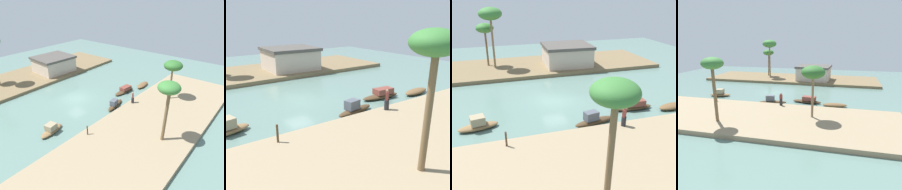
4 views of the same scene
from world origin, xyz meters
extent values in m
plane|color=slate|center=(0.00, 0.00, 0.00)|extent=(63.52, 63.52, 0.00)
cube|color=#937F60|center=(0.00, -13.10, 0.24)|extent=(37.31, 11.15, 0.49)
cube|color=brown|center=(0.00, 13.10, 0.24)|extent=(37.31, 11.15, 0.49)
ellipsoid|color=brown|center=(10.66, -5.72, 0.27)|extent=(3.47, 1.56, 0.53)
ellipsoid|color=#47331E|center=(1.88, -6.41, 0.25)|extent=(4.02, 1.62, 0.49)
cube|color=#4C515B|center=(1.50, -6.48, 0.87)|extent=(1.31, 0.98, 0.76)
ellipsoid|color=#47331E|center=(6.57, -4.67, 0.22)|extent=(4.32, 1.47, 0.43)
cube|color=brown|center=(6.90, -4.69, 0.71)|extent=(1.98, 1.19, 0.56)
ellipsoid|color=brown|center=(-7.90, -4.37, 0.25)|extent=(3.47, 1.73, 0.50)
cylinder|color=#232328|center=(3.66, -8.25, 0.90)|extent=(0.55, 0.55, 0.83)
cube|color=brown|center=(3.66, -8.25, 1.64)|extent=(0.43, 0.39, 0.65)
sphere|color=#9E7556|center=(3.66, -8.25, 2.08)|extent=(0.22, 0.22, 0.22)
cylinder|color=#4C3823|center=(-5.94, -8.47, 1.06)|extent=(0.14, 0.14, 1.15)
cylinder|color=brown|center=(-1.46, -15.65, 3.41)|extent=(0.34, 0.52, 5.85)
ellipsoid|color=#387533|center=(-1.46, -15.65, 6.79)|extent=(2.30, 2.30, 1.27)
cube|color=#C6B29E|center=(5.16, 11.68, 1.80)|extent=(6.86, 6.34, 2.63)
cube|color=#4C4742|center=(5.16, 11.68, 3.32)|extent=(7.27, 6.72, 0.41)
camera|label=1|loc=(-20.01, -23.24, 15.49)|focal=34.64mm
camera|label=2|loc=(-11.95, -22.77, 7.99)|focal=43.76mm
camera|label=3|loc=(-6.87, -25.33, 11.00)|focal=42.31mm
camera|label=4|loc=(11.95, -35.98, 9.34)|focal=35.85mm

